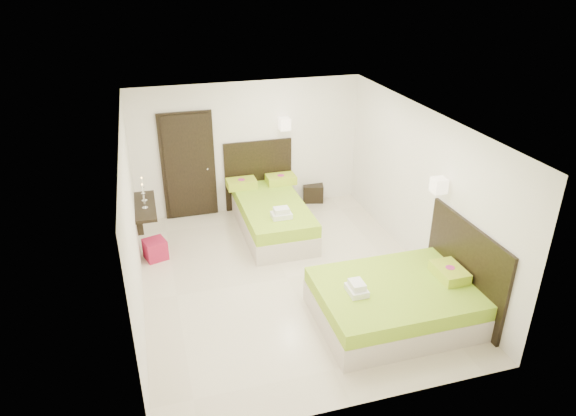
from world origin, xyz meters
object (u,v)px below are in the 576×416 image
object	(u,v)px
bed_single	(271,212)
ottoman	(155,249)
bed_double	(400,300)
nightstand	(313,192)

from	to	relation	value
bed_single	ottoman	xyz separation A→B (m)	(-2.17, -0.49, -0.17)
bed_double	nightstand	world-z (taller)	bed_double
bed_single	ottoman	distance (m)	2.23
bed_single	bed_double	distance (m)	3.31
bed_single	nightstand	bearing A→B (deg)	40.91
bed_single	bed_double	xyz separation A→B (m)	(1.06, -3.13, -0.03)
nightstand	bed_double	bearing A→B (deg)	-76.88
bed_double	ottoman	xyz separation A→B (m)	(-3.23, 2.65, -0.14)
bed_single	bed_double	world-z (taller)	bed_single
bed_double	ottoman	world-z (taller)	bed_double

